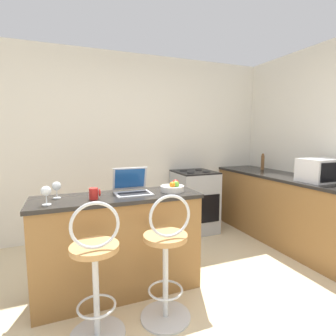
# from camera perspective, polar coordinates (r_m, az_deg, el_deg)

# --- Properties ---
(wall_back) EXTENTS (12.00, 0.06, 2.60)m
(wall_back) POSITION_cam_1_polar(r_m,az_deg,el_deg) (3.89, -9.57, 4.92)
(wall_back) COLOR silver
(wall_back) RESTS_ON ground_plane
(breakfast_bar) EXTENTS (1.48, 0.50, 0.91)m
(breakfast_bar) POSITION_cam_1_polar(r_m,az_deg,el_deg) (2.54, -10.62, -15.91)
(breakfast_bar) COLOR olive
(breakfast_bar) RESTS_ON ground_plane
(counter_right) EXTENTS (0.65, 2.84, 0.91)m
(counter_right) POSITION_cam_1_polar(r_m,az_deg,el_deg) (3.76, 26.94, -8.90)
(counter_right) COLOR olive
(counter_right) RESTS_ON ground_plane
(bar_stool_near) EXTENTS (0.40, 0.40, 1.02)m
(bar_stool_near) POSITION_cam_1_polar(r_m,az_deg,el_deg) (2.03, -15.46, -21.47)
(bar_stool_near) COLOR silver
(bar_stool_near) RESTS_ON ground_plane
(bar_stool_far) EXTENTS (0.40, 0.40, 1.02)m
(bar_stool_far) POSITION_cam_1_polar(r_m,az_deg,el_deg) (2.14, -0.38, -19.63)
(bar_stool_far) COLOR silver
(bar_stool_far) RESTS_ON ground_plane
(laptop) EXTENTS (0.33, 0.29, 0.23)m
(laptop) POSITION_cam_1_polar(r_m,az_deg,el_deg) (2.47, -7.88, -4.06)
(laptop) COLOR #B7BABF
(laptop) RESTS_ON breakfast_bar
(microwave) EXTENTS (0.47, 0.33, 0.27)m
(microwave) POSITION_cam_1_polar(r_m,az_deg,el_deg) (3.50, 30.34, -0.42)
(microwave) COLOR silver
(microwave) RESTS_ON counter_right
(stove_range) EXTENTS (0.57, 0.61, 0.92)m
(stove_range) POSITION_cam_1_polar(r_m,az_deg,el_deg) (4.01, 5.78, -7.16)
(stove_range) COLOR #9EA3A8
(stove_range) RESTS_ON ground_plane
(mug_red) EXTENTS (0.09, 0.07, 0.09)m
(mug_red) POSITION_cam_1_polar(r_m,az_deg,el_deg) (2.30, -15.80, -5.37)
(mug_red) COLOR red
(mug_red) RESTS_ON breakfast_bar
(wine_glass_tall) EXTENTS (0.08, 0.08, 0.15)m
(wine_glass_tall) POSITION_cam_1_polar(r_m,az_deg,el_deg) (2.23, -25.03, -4.70)
(wine_glass_tall) COLOR silver
(wine_glass_tall) RESTS_ON breakfast_bar
(pepper_mill) EXTENTS (0.05, 0.05, 0.25)m
(pepper_mill) POSITION_cam_1_polar(r_m,az_deg,el_deg) (4.36, 19.91, 1.28)
(pepper_mill) COLOR brown
(pepper_mill) RESTS_ON counter_right
(fruit_bowl) EXTENTS (0.23, 0.23, 0.11)m
(fruit_bowl) POSITION_cam_1_polar(r_m,az_deg,el_deg) (2.51, 1.06, -4.28)
(fruit_bowl) COLOR silver
(fruit_bowl) RESTS_ON breakfast_bar
(wine_glass_short) EXTENTS (0.07, 0.07, 0.14)m
(wine_glass_short) POSITION_cam_1_polar(r_m,az_deg,el_deg) (2.43, -23.11, -3.74)
(wine_glass_short) COLOR silver
(wine_glass_short) RESTS_ON breakfast_bar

